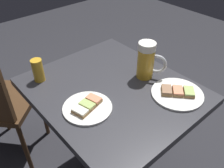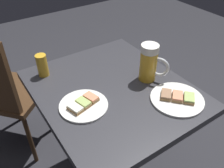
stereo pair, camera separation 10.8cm
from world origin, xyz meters
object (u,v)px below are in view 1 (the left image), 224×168
(plate_far, at_px, (87,107))
(beer_glass_small, at_px, (38,70))
(beer_mug, at_px, (147,61))
(plate_near, at_px, (177,93))

(plate_far, height_order, beer_glass_small, beer_glass_small)
(plate_far, relative_size, beer_glass_small, 1.84)
(plate_far, xyz_separation_m, beer_mug, (0.35, 0.00, 0.08))
(plate_near, height_order, plate_far, same)
(plate_near, bearing_deg, beer_mug, 90.68)
(plate_near, relative_size, plate_far, 1.12)
(plate_near, height_order, beer_glass_small, beer_glass_small)
(plate_far, bearing_deg, beer_mug, 0.00)
(plate_near, xyz_separation_m, plate_far, (-0.35, 0.19, 0.00))
(plate_near, relative_size, beer_mug, 1.26)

